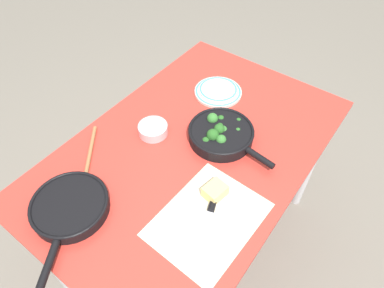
% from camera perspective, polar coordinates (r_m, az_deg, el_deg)
% --- Properties ---
extents(ground_plane, '(14.00, 14.00, 0.00)m').
position_cam_1_polar(ground_plane, '(1.98, 0.00, -15.54)').
color(ground_plane, slate).
extents(dining_table_red, '(1.27, 0.83, 0.78)m').
position_cam_1_polar(dining_table_red, '(1.40, 0.00, -2.99)').
color(dining_table_red, red).
rests_on(dining_table_red, ground_plane).
extents(skillet_broccoli, '(0.26, 0.37, 0.08)m').
position_cam_1_polar(skillet_broccoli, '(1.34, 4.91, 1.76)').
color(skillet_broccoli, black).
rests_on(skillet_broccoli, dining_table_red).
extents(skillet_eggs, '(0.38, 0.29, 0.05)m').
position_cam_1_polar(skillet_eggs, '(1.21, -19.71, -9.86)').
color(skillet_eggs, black).
rests_on(skillet_eggs, dining_table_red).
extents(wooden_spoon, '(0.32, 0.27, 0.02)m').
position_cam_1_polar(wooden_spoon, '(1.29, -17.31, -4.96)').
color(wooden_spoon, '#996B42').
rests_on(wooden_spoon, dining_table_red).
extents(parchment_sheet, '(0.38, 0.30, 0.00)m').
position_cam_1_polar(parchment_sheet, '(1.15, 2.72, -12.42)').
color(parchment_sheet, beige).
rests_on(parchment_sheet, dining_table_red).
extents(grater_knife, '(0.26, 0.12, 0.02)m').
position_cam_1_polar(grater_knife, '(1.15, 3.00, -11.57)').
color(grater_knife, silver).
rests_on(grater_knife, dining_table_red).
extents(cheese_block, '(0.08, 0.07, 0.04)m').
position_cam_1_polar(cheese_block, '(1.18, 3.85, -7.86)').
color(cheese_block, '#EFD67A').
rests_on(cheese_block, dining_table_red).
extents(dinner_plate_stack, '(0.21, 0.21, 0.03)m').
position_cam_1_polar(dinner_plate_stack, '(1.56, 4.38, 8.84)').
color(dinner_plate_stack, silver).
rests_on(dinner_plate_stack, dining_table_red).
extents(prep_bowl_steel, '(0.12, 0.12, 0.04)m').
position_cam_1_polar(prep_bowl_steel, '(1.37, -6.50, 2.44)').
color(prep_bowl_steel, '#B7B7BC').
rests_on(prep_bowl_steel, dining_table_red).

